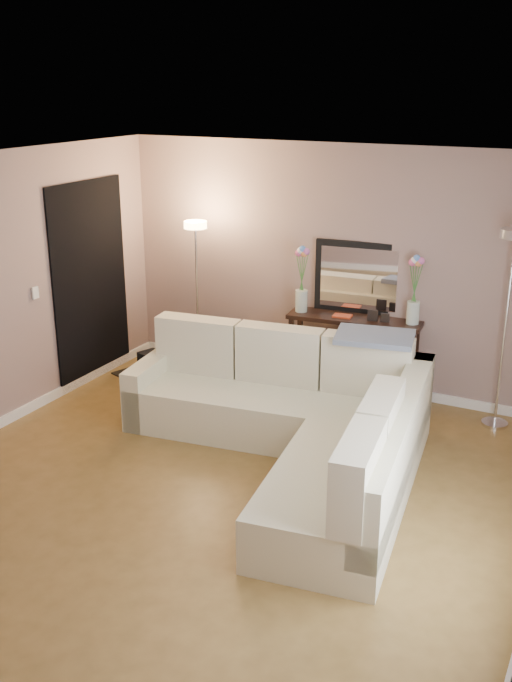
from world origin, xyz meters
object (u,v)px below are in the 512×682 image
at_px(console_table, 345,350).
at_px(floor_lamp_unlit, 510,290).
at_px(sectional_sofa, 301,421).
at_px(floor_lamp_lit, 197,268).

height_order(console_table, floor_lamp_unlit, floor_lamp_unlit).
relative_size(sectional_sofa, floor_lamp_lit, 1.77).
height_order(console_table, floor_lamp_lit, floor_lamp_lit).
bearing_deg(floor_lamp_lit, console_table, 6.98).
bearing_deg(floor_lamp_unlit, floor_lamp_lit, -178.06).
distance_m(floor_lamp_lit, floor_lamp_unlit, 3.30).
bearing_deg(sectional_sofa, floor_lamp_unlit, 46.28).
distance_m(console_table, floor_lamp_lit, 1.86).
relative_size(console_table, floor_lamp_lit, 0.81).
bearing_deg(console_table, floor_lamp_lit, -173.02).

